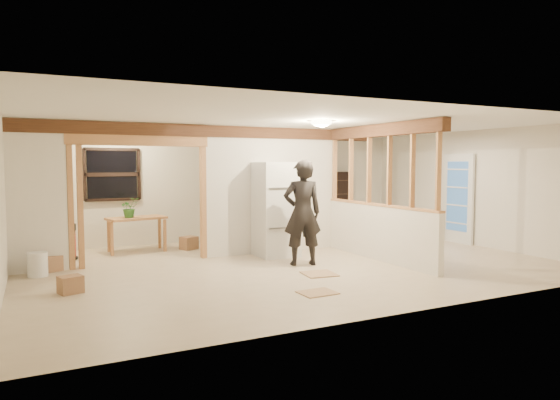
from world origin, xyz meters
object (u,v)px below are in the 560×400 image
refrigerator (276,209)px  work_table (137,234)px  shop_vac (63,242)px  bookshelf (338,202)px  woman (302,213)px

refrigerator → work_table: size_ratio=1.61×
work_table → shop_vac: (-1.39, -0.33, -0.01)m
refrigerator → work_table: bearing=144.4°
bookshelf → work_table: bearing=-173.3°
shop_vac → bookshelf: size_ratio=0.43×
refrigerator → bookshelf: (2.88, 2.27, -0.12)m
woman → work_table: (-2.36, 2.65, -0.57)m
work_table → shop_vac: bearing=-178.5°
shop_vac → bookshelf: bearing=8.2°
shop_vac → woman: bearing=-31.7°
refrigerator → shop_vac: size_ratio=2.66×
refrigerator → woman: (0.03, -0.99, 0.02)m
woman → bookshelf: size_ratio=1.18×
shop_vac → bookshelf: (6.59, 0.94, 0.44)m
bookshelf → woman: bearing=-131.1°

